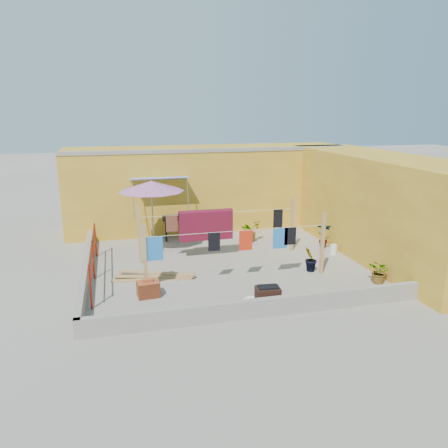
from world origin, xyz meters
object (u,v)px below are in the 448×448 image
(brazier, at_px, (268,296))
(brick_stack, at_px, (148,289))
(water_jug_b, at_px, (284,241))
(white_basin, at_px, (252,301))
(patio_umbrella, at_px, (151,187))
(outdoor_table, at_px, (187,218))
(plant_back_a, at_px, (250,231))
(green_hose, at_px, (280,236))
(water_jug_a, at_px, (334,249))

(brazier, bearing_deg, brick_stack, 154.82)
(water_jug_b, bearing_deg, brazier, -116.42)
(white_basin, bearing_deg, patio_umbrella, 114.14)
(outdoor_table, bearing_deg, patio_umbrella, -130.25)
(brick_stack, relative_size, white_basin, 1.22)
(brazier, height_order, white_basin, brazier)
(brazier, relative_size, water_jug_b, 1.63)
(white_basin, xyz_separation_m, plant_back_a, (1.52, 4.98, 0.34))
(brazier, distance_m, green_hose, 6.12)
(brick_stack, height_order, water_jug_a, brick_stack)
(outdoor_table, height_order, green_hose, outdoor_table)
(patio_umbrella, bearing_deg, water_jug_b, -2.44)
(patio_umbrella, relative_size, water_jug_b, 6.62)
(brick_stack, distance_m, white_basin, 2.65)
(brick_stack, distance_m, brazier, 3.02)
(brazier, bearing_deg, patio_umbrella, 115.83)
(outdoor_table, height_order, brazier, outdoor_table)
(plant_back_a, bearing_deg, white_basin, -106.94)
(patio_umbrella, bearing_deg, water_jug_a, -14.44)
(brick_stack, height_order, water_jug_b, brick_stack)
(patio_umbrella, xyz_separation_m, green_hose, (4.76, 0.90, -2.21))
(brazier, xyz_separation_m, plant_back_a, (1.22, 5.25, 0.13))
(outdoor_table, bearing_deg, brazier, -81.88)
(green_hose, height_order, plant_back_a, plant_back_a)
(outdoor_table, height_order, water_jug_b, outdoor_table)
(green_hose, bearing_deg, patio_umbrella, -169.32)
(brazier, bearing_deg, outdoor_table, 98.12)
(brick_stack, relative_size, brazier, 0.95)
(white_basin, height_order, water_jug_b, water_jug_b)
(outdoor_table, xyz_separation_m, water_jug_a, (4.35, -3.09, -0.59))
(outdoor_table, relative_size, white_basin, 3.84)
(brick_stack, distance_m, water_jug_b, 5.91)
(patio_umbrella, xyz_separation_m, outdoor_table, (1.37, 1.62, -1.49))
(brick_stack, distance_m, green_hose, 6.77)
(green_hose, bearing_deg, white_basin, -117.73)
(patio_umbrella, distance_m, outdoor_table, 2.59)
(patio_umbrella, relative_size, plant_back_a, 3.21)
(water_jug_a, height_order, green_hose, water_jug_a)
(patio_umbrella, distance_m, brazier, 5.57)
(patio_umbrella, bearing_deg, brazier, -64.17)
(water_jug_a, bearing_deg, patio_umbrella, 165.56)
(white_basin, bearing_deg, plant_back_a, 73.06)
(white_basin, distance_m, water_jug_b, 4.91)
(brick_stack, bearing_deg, white_basin, -22.42)
(brazier, relative_size, plant_back_a, 0.79)
(plant_back_a, bearing_deg, brazier, -103.09)
(white_basin, relative_size, water_jug_a, 1.34)
(green_hose, relative_size, plant_back_a, 0.67)
(brick_stack, distance_m, plant_back_a, 5.61)
(patio_umbrella, height_order, water_jug_a, patio_umbrella)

